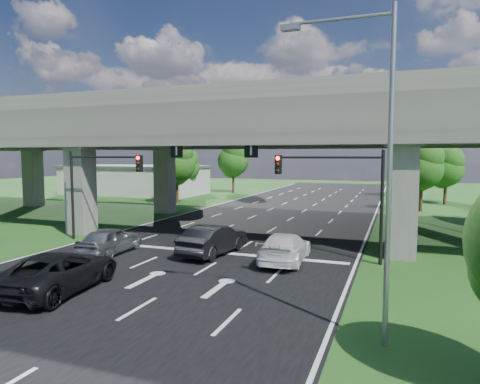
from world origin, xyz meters
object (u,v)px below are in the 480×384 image
Objects in this scene: car_dark at (213,240)px; car_silver at (110,240)px; streetlight_beyond at (393,154)px; signal_left at (98,179)px; streetlight_near at (376,150)px; car_white at (285,248)px; car_trailing at (59,271)px; signal_right at (339,184)px; streetlight_far at (391,154)px.

car_silver is at bearing 25.02° from car_dark.
streetlight_beyond is 38.45m from car_dark.
signal_left is at bearing -45.46° from car_silver.
streetlight_near is 1.00× the size of streetlight_beyond.
car_white is at bearing 119.39° from streetlight_near.
car_white is (-4.90, -37.29, -5.05)m from streetlight_beyond.
car_silver is at bearing -76.63° from car_trailing.
car_white is 0.89× the size of car_trailing.
streetlight_beyond is at bearing -111.80° from car_trailing.
car_silver reaches higher than car_white.
signal_right is at bearing -157.27° from car_white.
car_silver is (-14.86, -38.93, -5.03)m from streetlight_beyond.
streetlight_near reaches higher than car_trailing.
car_dark is at bearing -172.24° from signal_right.
car_silver is at bearing -43.11° from signal_left.
signal_left is at bearing 150.98° from streetlight_near.
streetlight_near is at bearing -90.00° from streetlight_beyond.
signal_left is 1.15× the size of car_dark.
streetlight_beyond is 1.69× the size of car_trailing.
signal_left is at bearing 0.09° from car_dark.
signal_right is 36.17m from streetlight_beyond.
car_trailing is (-12.58, -29.31, -4.99)m from streetlight_far.
streetlight_beyond is (0.00, 16.00, 0.00)m from streetlight_far.
streetlight_near is 1.00× the size of streetlight_far.
car_silver is (-12.58, -2.87, -3.37)m from signal_right.
streetlight_beyond is 1.91× the size of car_dark.
streetlight_beyond is at bearing -97.70° from car_dark.
streetlight_far is 2.17× the size of car_silver.
car_silver is 0.78× the size of car_trailing.
streetlight_beyond is 1.89× the size of car_white.
car_dark is at bearing 135.60° from streetlight_near.
car_trailing is (2.28, -6.39, 0.04)m from car_silver.
streetlight_far is 23.45m from car_dark.
car_dark is (-9.19, -37.00, -4.95)m from streetlight_beyond.
car_white is (9.95, 1.63, -0.02)m from car_silver.
signal_right is 0.60× the size of streetlight_beyond.
signal_right reaches higher than car_trailing.
streetlight_far is at bearing -105.41° from car_white.
signal_left is at bearing -7.87° from car_white.
signal_right is at bearing -96.47° from streetlight_far.
streetlight_beyond is at bearing 86.39° from signal_right.
signal_left is 1.30× the size of car_silver.
car_silver is at bearing -167.16° from signal_right.
car_trailing reaches higher than car_white.
streetlight_far is at bearing 90.00° from streetlight_near.
streetlight_beyond is (0.00, 46.00, 0.00)m from streetlight_near.
signal_right is 1.30× the size of car_silver.
signal_left is 0.60× the size of streetlight_near.
car_white is (-4.90, -21.29, -5.05)m from streetlight_far.
car_dark is 0.88× the size of car_trailing.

